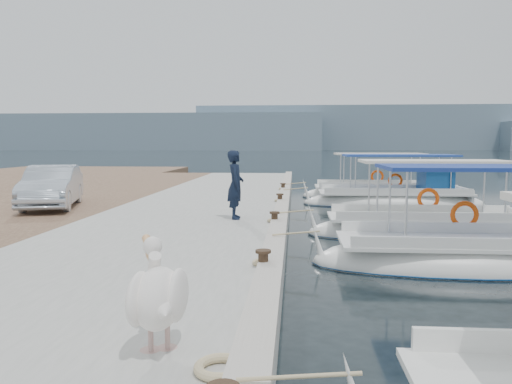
{
  "coord_description": "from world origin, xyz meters",
  "views": [
    {
      "loc": [
        0.19,
        -12.18,
        2.71
      ],
      "look_at": [
        -1.0,
        3.24,
        1.2
      ],
      "focal_mm": 35.0,
      "sensor_mm": 36.0,
      "label": 1
    }
  ],
  "objects_px": {
    "fishing_caique_e": "(374,195)",
    "fisherman": "(235,185)",
    "fishing_caique_d": "(396,201)",
    "parked_car": "(52,187)",
    "fishing_caique_b": "(466,261)",
    "pelican": "(158,295)",
    "fishing_caique_c": "(426,232)"
  },
  "relations": [
    {
      "from": "fishing_caique_d",
      "to": "pelican",
      "type": "bearing_deg",
      "value": -109.03
    },
    {
      "from": "fishing_caique_b",
      "to": "fishing_caique_c",
      "type": "height_order",
      "value": "same"
    },
    {
      "from": "fishing_caique_b",
      "to": "fishing_caique_e",
      "type": "distance_m",
      "value": 14.1
    },
    {
      "from": "fishing_caique_e",
      "to": "fisherman",
      "type": "distance_m",
      "value": 12.27
    },
    {
      "from": "parked_car",
      "to": "fishing_caique_d",
      "type": "bearing_deg",
      "value": 7.19
    },
    {
      "from": "fishing_caique_c",
      "to": "fisherman",
      "type": "xyz_separation_m",
      "value": [
        -5.57,
        -0.28,
        1.38
      ]
    },
    {
      "from": "parked_car",
      "to": "fishing_caique_e",
      "type": "bearing_deg",
      "value": 18.4
    },
    {
      "from": "fishing_caique_d",
      "to": "parked_car",
      "type": "height_order",
      "value": "fishing_caique_d"
    },
    {
      "from": "fishing_caique_e",
      "to": "fisherman",
      "type": "height_order",
      "value": "fisherman"
    },
    {
      "from": "fishing_caique_c",
      "to": "pelican",
      "type": "distance_m",
      "value": 11.03
    },
    {
      "from": "fishing_caique_c",
      "to": "fishing_caique_e",
      "type": "bearing_deg",
      "value": 89.14
    },
    {
      "from": "fisherman",
      "to": "pelican",
      "type": "bearing_deg",
      "value": 174.7
    },
    {
      "from": "fishing_caique_c",
      "to": "fishing_caique_b",
      "type": "bearing_deg",
      "value": -90.85
    },
    {
      "from": "fisherman",
      "to": "parked_car",
      "type": "height_order",
      "value": "fisherman"
    },
    {
      "from": "fishing_caique_d",
      "to": "parked_car",
      "type": "relative_size",
      "value": 1.8
    },
    {
      "from": "fishing_caique_b",
      "to": "fisherman",
      "type": "xyz_separation_m",
      "value": [
        -5.51,
        3.33,
        1.38
      ]
    },
    {
      "from": "fishing_caique_b",
      "to": "pelican",
      "type": "bearing_deg",
      "value": -131.04
    },
    {
      "from": "fishing_caique_d",
      "to": "fishing_caique_e",
      "type": "distance_m",
      "value": 3.04
    },
    {
      "from": "fishing_caique_d",
      "to": "fisherman",
      "type": "distance_m",
      "value": 10.0
    },
    {
      "from": "fishing_caique_d",
      "to": "parked_car",
      "type": "bearing_deg",
      "value": -156.13
    },
    {
      "from": "fishing_caique_d",
      "to": "parked_car",
      "type": "xyz_separation_m",
      "value": [
        -12.81,
        -5.67,
        1.04
      ]
    },
    {
      "from": "pelican",
      "to": "parked_car",
      "type": "bearing_deg",
      "value": 121.12
    },
    {
      "from": "fishing_caique_c",
      "to": "fishing_caique_d",
      "type": "bearing_deg",
      "value": 85.34
    },
    {
      "from": "fishing_caique_e",
      "to": "parked_car",
      "type": "distance_m",
      "value": 15.13
    },
    {
      "from": "fishing_caique_b",
      "to": "pelican",
      "type": "relative_size",
      "value": 4.59
    },
    {
      "from": "fishing_caique_b",
      "to": "fisherman",
      "type": "bearing_deg",
      "value": 148.83
    },
    {
      "from": "fishing_caique_e",
      "to": "pelican",
      "type": "height_order",
      "value": "fishing_caique_e"
    },
    {
      "from": "fishing_caique_d",
      "to": "pelican",
      "type": "height_order",
      "value": "fishing_caique_d"
    },
    {
      "from": "fisherman",
      "to": "parked_car",
      "type": "relative_size",
      "value": 0.46
    },
    {
      "from": "pelican",
      "to": "fishing_caique_e",
      "type": "bearing_deg",
      "value": 74.85
    },
    {
      "from": "fishing_caique_e",
      "to": "fisherman",
      "type": "xyz_separation_m",
      "value": [
        -5.72,
        -10.76,
        1.38
      ]
    },
    {
      "from": "fishing_caique_d",
      "to": "fishing_caique_e",
      "type": "xyz_separation_m",
      "value": [
        -0.45,
        3.01,
        -0.06
      ]
    }
  ]
}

